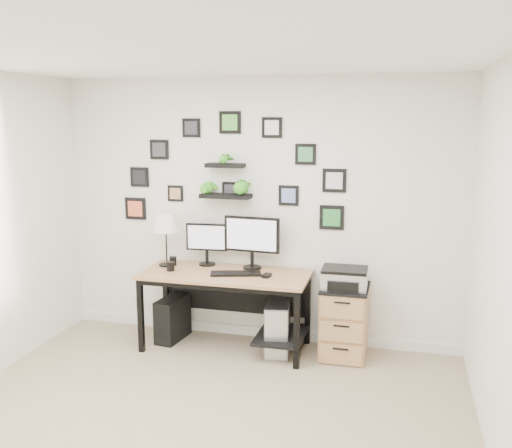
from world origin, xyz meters
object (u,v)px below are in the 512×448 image
(monitor_right, at_px, (252,238))
(printer, at_px, (345,278))
(desk, at_px, (230,285))
(file_cabinet, at_px, (344,321))
(table_lamp, at_px, (166,224))
(mug, at_px, (171,266))
(pc_tower_grey, at_px, (278,327))
(pc_tower_black, at_px, (173,319))
(monitor_left, at_px, (207,241))

(monitor_right, distance_m, printer, 0.98)
(desk, xyz_separation_m, monitor_right, (0.17, 0.18, 0.43))
(file_cabinet, bearing_deg, table_lamp, 179.11)
(desk, bearing_deg, printer, 1.26)
(monitor_right, xyz_separation_m, mug, (-0.74, -0.27, -0.26))
(monitor_right, bearing_deg, table_lamp, -173.76)
(mug, relative_size, file_cabinet, 0.13)
(table_lamp, distance_m, pc_tower_grey, 1.48)
(pc_tower_black, distance_m, file_cabinet, 1.72)
(mug, bearing_deg, table_lamp, 122.68)
(pc_tower_black, bearing_deg, file_cabinet, 8.21)
(monitor_right, xyz_separation_m, table_lamp, (-0.86, -0.09, 0.12))
(desk, height_order, monitor_right, monitor_right)
(printer, bearing_deg, table_lamp, 178.00)
(table_lamp, xyz_separation_m, pc_tower_grey, (1.16, -0.08, -0.93))
(desk, xyz_separation_m, pc_tower_black, (-0.62, 0.03, -0.41))
(monitor_right, distance_m, table_lamp, 0.87)
(monitor_right, xyz_separation_m, pc_tower_black, (-0.79, -0.15, -0.84))
(desk, xyz_separation_m, table_lamp, (-0.69, 0.09, 0.55))
(desk, bearing_deg, monitor_right, 46.74)
(table_lamp, relative_size, pc_tower_grey, 1.01)
(monitor_left, relative_size, pc_tower_black, 0.98)
(mug, bearing_deg, desk, 9.31)
(monitor_left, relative_size, printer, 1.03)
(pc_tower_black, xyz_separation_m, pc_tower_grey, (1.09, -0.03, 0.03))
(mug, distance_m, pc_tower_black, 0.59)
(file_cabinet, bearing_deg, monitor_right, 172.53)
(file_cabinet, bearing_deg, mug, -174.79)
(monitor_left, xyz_separation_m, pc_tower_black, (-0.32, -0.16, -0.78))
(pc_tower_grey, bearing_deg, printer, 2.10)
(mug, distance_m, file_cabinet, 1.73)
(table_lamp, height_order, pc_tower_black, table_lamp)
(monitor_right, bearing_deg, mug, -159.76)
(monitor_right, height_order, table_lamp, table_lamp)
(pc_tower_grey, xyz_separation_m, printer, (0.62, 0.02, 0.52))
(pc_tower_grey, bearing_deg, mug, -174.79)
(mug, height_order, file_cabinet, mug)
(desk, distance_m, file_cabinet, 1.13)
(monitor_left, xyz_separation_m, file_cabinet, (1.39, -0.14, -0.66))
(table_lamp, distance_m, mug, 0.43)
(monitor_right, relative_size, table_lamp, 1.06)
(desk, relative_size, mug, 18.41)
(table_lamp, height_order, pc_tower_grey, table_lamp)
(file_cabinet, bearing_deg, pc_tower_black, -179.10)
(monitor_left, distance_m, pc_tower_black, 0.86)
(monitor_right, height_order, pc_tower_black, monitor_right)
(pc_tower_black, bearing_deg, monitor_right, 17.95)
(printer, bearing_deg, desk, -178.74)
(monitor_left, relative_size, table_lamp, 0.80)
(pc_tower_grey, bearing_deg, desk, -179.84)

